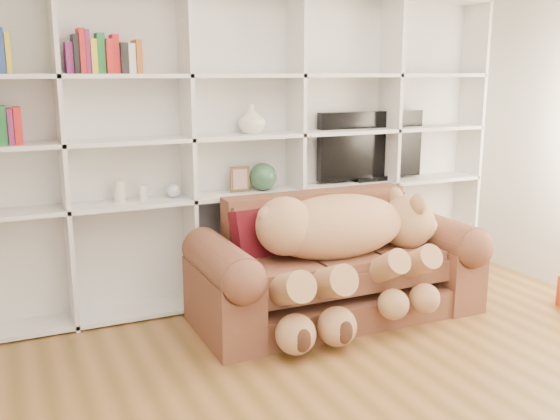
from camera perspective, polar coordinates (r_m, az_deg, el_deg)
name	(u,v)px	position (r m, az deg, el deg)	size (l,w,h in m)	color
wall_back	(234,127)	(4.97, -4.20, 7.55)	(5.00, 0.02, 2.70)	silver
bookshelf	(211,136)	(4.77, -6.33, 6.76)	(4.43, 0.35, 2.40)	silver
sofa	(335,271)	(4.66, 5.03, -5.61)	(2.10, 0.91, 0.88)	brown
teddy_bear	(344,241)	(4.41, 5.87, -2.85)	(1.57, 0.86, 0.91)	tan
throw_pillow	(258,235)	(4.46, -2.02, -2.30)	(0.38, 0.12, 0.38)	#570E1C
tv	(371,147)	(5.39, 8.29, 5.75)	(1.00, 0.18, 0.59)	black
picture_frame	(240,179)	(4.83, -3.71, 2.85)	(0.15, 0.03, 0.19)	brown
green_vase	(263,177)	(4.90, -1.56, 3.06)	(0.22, 0.22, 0.22)	#2C5739
figurine_tall	(119,191)	(4.59, -14.47, 1.66)	(0.08, 0.08, 0.16)	beige
figurine_short	(143,193)	(4.62, -12.40, 1.55)	(0.07, 0.07, 0.11)	beige
snow_globe	(173,191)	(4.68, -9.73, 1.76)	(0.10, 0.10, 0.10)	silver
shelf_vase	(252,119)	(4.81, -2.61, 8.28)	(0.21, 0.21, 0.22)	silver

